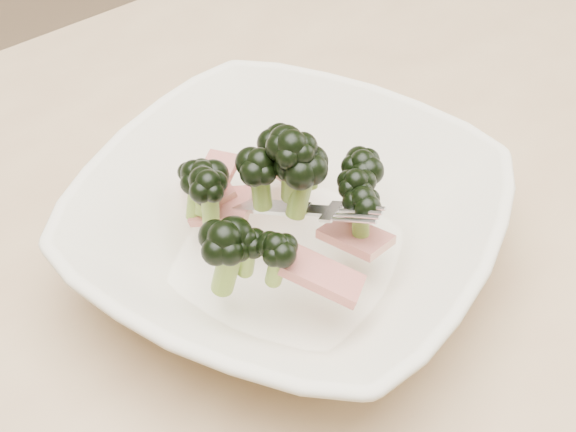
% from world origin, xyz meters
% --- Properties ---
extents(dining_table, '(1.20, 0.80, 0.75)m').
position_xyz_m(dining_table, '(0.00, 0.00, 0.65)').
color(dining_table, tan).
rests_on(dining_table, ground).
extents(broccoli_dish, '(0.40, 0.40, 0.14)m').
position_xyz_m(broccoli_dish, '(0.09, -0.01, 0.79)').
color(broccoli_dish, silver).
rests_on(broccoli_dish, dining_table).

